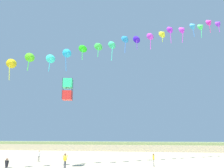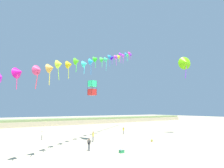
{
  "view_description": "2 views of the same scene",
  "coord_description": "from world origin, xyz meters",
  "px_view_note": "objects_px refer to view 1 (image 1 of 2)",
  "views": [
    {
      "loc": [
        6.45,
        -12.62,
        3.41
      ],
      "look_at": [
        0.91,
        12.98,
        9.24
      ],
      "focal_mm": 38.0,
      "sensor_mm": 36.0,
      "label": 1
    },
    {
      "loc": [
        -17.4,
        -13.72,
        5.13
      ],
      "look_at": [
        -0.84,
        11.94,
        9.63
      ],
      "focal_mm": 28.0,
      "sensor_mm": 36.0,
      "label": 2
    }
  ],
  "objects_px": {
    "person_near_left": "(65,160)",
    "person_mid_center": "(154,159)",
    "person_far_left": "(39,155)",
    "person_near_right": "(7,166)",
    "large_kite_mid_trail": "(68,89)"
  },
  "relations": [
    {
      "from": "person_far_left",
      "to": "large_kite_mid_trail",
      "type": "xyz_separation_m",
      "value": [
        6.45,
        -6.07,
        7.88
      ]
    },
    {
      "from": "person_near_right",
      "to": "person_mid_center",
      "type": "bearing_deg",
      "value": 37.54
    },
    {
      "from": "person_mid_center",
      "to": "person_far_left",
      "type": "xyz_separation_m",
      "value": [
        -15.87,
        2.1,
        0.04
      ]
    },
    {
      "from": "person_near_left",
      "to": "person_mid_center",
      "type": "xyz_separation_m",
      "value": [
        9.26,
        4.25,
        -0.09
      ]
    },
    {
      "from": "person_mid_center",
      "to": "person_far_left",
      "type": "distance_m",
      "value": 16.01
    },
    {
      "from": "person_near_left",
      "to": "person_far_left",
      "type": "xyz_separation_m",
      "value": [
        -6.62,
        6.35,
        -0.05
      ]
    },
    {
      "from": "person_near_right",
      "to": "person_far_left",
      "type": "xyz_separation_m",
      "value": [
        -3.34,
        11.72,
        0.02
      ]
    },
    {
      "from": "person_near_left",
      "to": "large_kite_mid_trail",
      "type": "bearing_deg",
      "value": 120.81
    },
    {
      "from": "person_near_left",
      "to": "large_kite_mid_trail",
      "type": "relative_size",
      "value": 0.66
    },
    {
      "from": "person_mid_center",
      "to": "person_far_left",
      "type": "bearing_deg",
      "value": 172.47
    },
    {
      "from": "person_near_right",
      "to": "person_far_left",
      "type": "distance_m",
      "value": 12.19
    },
    {
      "from": "large_kite_mid_trail",
      "to": "person_near_left",
      "type": "bearing_deg",
      "value": -59.19
    },
    {
      "from": "person_far_left",
      "to": "person_mid_center",
      "type": "bearing_deg",
      "value": -7.53
    },
    {
      "from": "person_near_right",
      "to": "person_far_left",
      "type": "relative_size",
      "value": 0.98
    },
    {
      "from": "person_far_left",
      "to": "person_near_right",
      "type": "bearing_deg",
      "value": -74.08
    }
  ]
}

